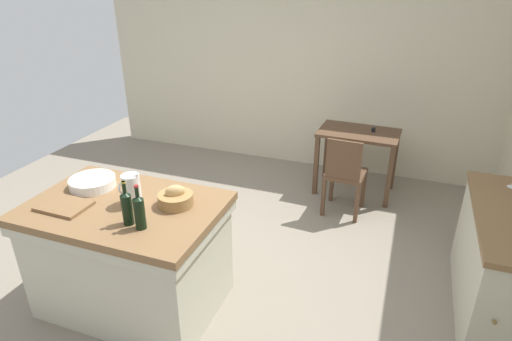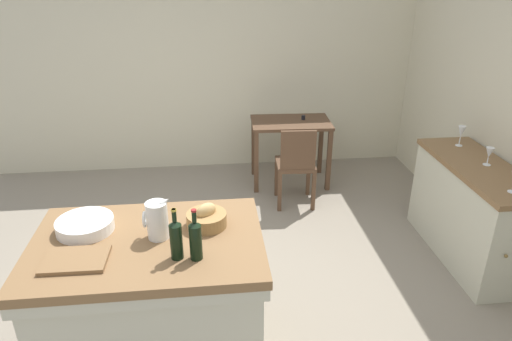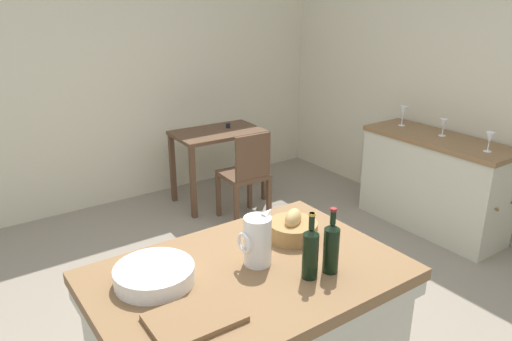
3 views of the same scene
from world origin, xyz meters
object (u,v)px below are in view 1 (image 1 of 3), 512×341
at_px(wash_bowl, 93,182).
at_px(cutting_board, 64,206).
at_px(wine_bottle_dark, 139,211).
at_px(side_cabinet, 500,265).
at_px(wine_bottle_amber, 127,207).
at_px(wooden_chair, 345,173).
at_px(island_table, 130,252).
at_px(writing_desk, 358,142).
at_px(bread_basket, 176,198).
at_px(pitcher, 132,190).

distance_m(wash_bowl, cutting_board, 0.33).
xyz_separation_m(cutting_board, wine_bottle_dark, (0.68, -0.04, 0.12)).
bearing_deg(side_cabinet, wine_bottle_amber, -156.53).
bearing_deg(wooden_chair, wash_bowl, -133.19).
relative_size(island_table, cutting_board, 3.99).
xyz_separation_m(writing_desk, cutting_board, (-1.72, -2.73, 0.28)).
xyz_separation_m(wine_bottle_dark, wine_bottle_amber, (-0.11, 0.02, 0.00)).
xyz_separation_m(side_cabinet, cutting_board, (-3.03, -1.05, 0.47)).
xyz_separation_m(bread_basket, wine_bottle_dark, (-0.06, -0.35, 0.07)).
distance_m(wine_bottle_dark, wine_bottle_amber, 0.11).
height_order(wooden_chair, wine_bottle_amber, wine_bottle_amber).
bearing_deg(island_table, bread_basket, 19.30).
bearing_deg(wine_bottle_dark, side_cabinet, 24.78).
xyz_separation_m(island_table, cutting_board, (-0.37, -0.18, 0.43)).
height_order(pitcher, cutting_board, pitcher).
xyz_separation_m(wooden_chair, cutting_board, (-1.68, -2.14, 0.43)).
xyz_separation_m(writing_desk, wooden_chair, (-0.04, -0.58, -0.15)).
distance_m(side_cabinet, pitcher, 2.78).
bearing_deg(wooden_chair, cutting_board, -128.11).
bearing_deg(wine_bottle_amber, wooden_chair, 62.79).
relative_size(wooden_chair, cutting_board, 2.56).
bearing_deg(pitcher, wine_bottle_amber, -61.61).
relative_size(wash_bowl, wine_bottle_dark, 1.11).
xyz_separation_m(island_table, wine_bottle_dark, (0.30, -0.22, 0.54)).
bearing_deg(wine_bottle_dark, island_table, 144.11).
bearing_deg(wooden_chair, writing_desk, 85.80).
bearing_deg(wine_bottle_dark, wash_bowl, 151.64).
xyz_separation_m(bread_basket, wine_bottle_amber, (-0.17, -0.33, 0.07)).
height_order(cutting_board, wine_bottle_amber, wine_bottle_amber).
bearing_deg(cutting_board, island_table, 25.46).
distance_m(wooden_chair, wash_bowl, 2.52).
height_order(side_cabinet, wooden_chair, wooden_chair).
relative_size(side_cabinet, wine_bottle_amber, 4.34).
xyz_separation_m(writing_desk, wine_bottle_amber, (-1.16, -2.75, 0.39)).
relative_size(wash_bowl, cutting_board, 1.00).
height_order(side_cabinet, wash_bowl, wash_bowl).
distance_m(side_cabinet, wash_bowl, 3.17).
bearing_deg(writing_desk, wooden_chair, -94.20).
height_order(island_table, wooden_chair, island_table).
bearing_deg(pitcher, wash_bowl, 164.54).
xyz_separation_m(wash_bowl, cutting_board, (0.02, -0.33, -0.03)).
relative_size(wooden_chair, wine_bottle_amber, 2.85).
bearing_deg(bread_basket, pitcher, -161.37).
distance_m(pitcher, wash_bowl, 0.49).
xyz_separation_m(island_table, wine_bottle_amber, (0.19, -0.20, 0.54)).
bearing_deg(pitcher, wine_bottle_dark, -46.72).
xyz_separation_m(island_table, pitcher, (0.07, 0.03, 0.54)).
height_order(pitcher, wine_bottle_amber, wine_bottle_amber).
bearing_deg(wooden_chair, wine_bottle_dark, -114.73).
bearing_deg(writing_desk, side_cabinet, -52.08).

